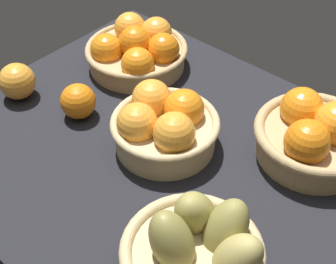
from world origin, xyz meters
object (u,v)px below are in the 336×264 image
Objects in this scene: basket_far_left at (137,50)px; loose_orange_front_gap at (78,101)px; basket_near_right_pears at (198,248)px; loose_orange_back_gap at (17,81)px; basket_far_right at (314,135)px; basket_center at (164,125)px.

loose_orange_front_gap is at bearing -81.20° from basket_far_left.
basket_near_right_pears is 57.11cm from loose_orange_back_gap.
basket_near_right_pears is 33.78cm from basket_far_right.
loose_orange_back_gap is at bearing -163.45° from loose_orange_front_gap.
basket_near_right_pears is 3.16× the size of loose_orange_front_gap.
loose_orange_back_gap is (-14.89, -4.42, 0.27)cm from loose_orange_front_gap.
loose_orange_front_gap is at bearing 163.97° from basket_near_right_pears.
basket_far_right reaches higher than loose_orange_front_gap.
loose_orange_front_gap is at bearing 16.55° from loose_orange_back_gap.
basket_near_right_pears is (44.99, -33.10, -0.19)cm from basket_far_left.
basket_near_right_pears is at bearing -7.61° from loose_orange_back_gap.
basket_far_left reaches higher than loose_orange_back_gap.
loose_orange_back_gap is (-57.48, -26.19, -1.15)cm from basket_far_right.
loose_orange_back_gap is at bearing -114.46° from basket_far_left.
basket_near_right_pears is 2.95× the size of loose_orange_back_gap.
basket_far_right reaches higher than basket_far_left.
basket_far_right is 28.55cm from basket_center.
basket_far_right is at bearing 0.82° from basket_far_left.
basket_near_right_pears is at bearing -36.34° from basket_far_left.
basket_far_right is 3.12× the size of loose_orange_front_gap.
basket_far_left is 21.38cm from loose_orange_front_gap.
loose_orange_front_gap is at bearing -165.58° from basket_center.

